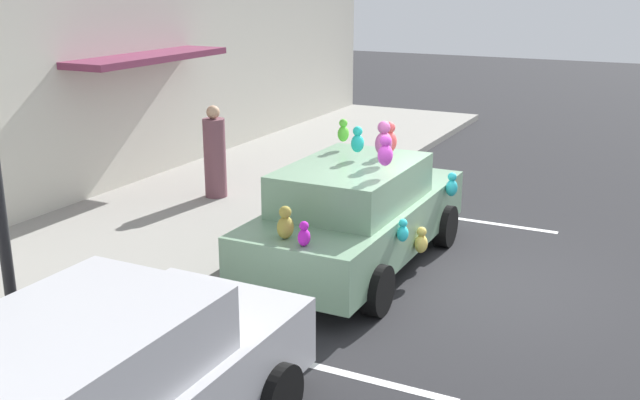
{
  "coord_description": "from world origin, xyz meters",
  "views": [
    {
      "loc": [
        -9.09,
        -2.43,
        3.94
      ],
      "look_at": [
        -0.01,
        2.12,
        0.9
      ],
      "focal_mm": 41.63,
      "sensor_mm": 36.0,
      "label": 1
    }
  ],
  "objects_px": {
    "parked_sedan_behind": "(95,399)",
    "pedestrian_near_shopfront": "(215,155)",
    "plush_covered_car": "(357,213)",
    "teddy_bear_on_sidewalk": "(92,295)"
  },
  "relations": [
    {
      "from": "parked_sedan_behind",
      "to": "pedestrian_near_shopfront",
      "type": "height_order",
      "value": "pedestrian_near_shopfront"
    },
    {
      "from": "plush_covered_car",
      "to": "parked_sedan_behind",
      "type": "xyz_separation_m",
      "value": [
        -5.25,
        -0.09,
        -0.02
      ]
    },
    {
      "from": "plush_covered_car",
      "to": "parked_sedan_behind",
      "type": "distance_m",
      "value": 5.25
    },
    {
      "from": "plush_covered_car",
      "to": "teddy_bear_on_sidewalk",
      "type": "distance_m",
      "value": 3.73
    },
    {
      "from": "teddy_bear_on_sidewalk",
      "to": "pedestrian_near_shopfront",
      "type": "bearing_deg",
      "value": 17.79
    },
    {
      "from": "teddy_bear_on_sidewalk",
      "to": "pedestrian_near_shopfront",
      "type": "height_order",
      "value": "pedestrian_near_shopfront"
    },
    {
      "from": "plush_covered_car",
      "to": "teddy_bear_on_sidewalk",
      "type": "bearing_deg",
      "value": 147.72
    },
    {
      "from": "parked_sedan_behind",
      "to": "pedestrian_near_shopfront",
      "type": "relative_size",
      "value": 2.47
    },
    {
      "from": "parked_sedan_behind",
      "to": "plush_covered_car",
      "type": "bearing_deg",
      "value": 0.95
    },
    {
      "from": "plush_covered_car",
      "to": "teddy_bear_on_sidewalk",
      "type": "relative_size",
      "value": 7.6
    }
  ]
}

